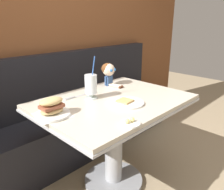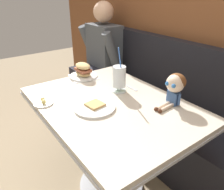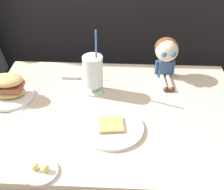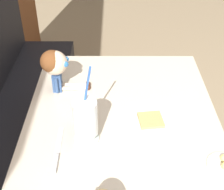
{
  "view_description": "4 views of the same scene",
  "coord_description": "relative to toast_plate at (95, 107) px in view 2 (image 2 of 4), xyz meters",
  "views": [
    {
      "loc": [
        -1.12,
        -0.9,
        1.31
      ],
      "look_at": [
        0.01,
        0.21,
        0.76
      ],
      "focal_mm": 36.14,
      "sensor_mm": 36.0,
      "label": 1
    },
    {
      "loc": [
        0.98,
        -0.52,
        1.4
      ],
      "look_at": [
        -0.01,
        0.19,
        0.79
      ],
      "focal_mm": 35.14,
      "sensor_mm": 36.0,
      "label": 2
    },
    {
      "loc": [
        0.05,
        -0.84,
        1.55
      ],
      "look_at": [
        -0.01,
        0.19,
        0.81
      ],
      "focal_mm": 49.04,
      "sensor_mm": 36.0,
      "label": 3
    },
    {
      "loc": [
        -0.98,
        0.22,
        1.6
      ],
      "look_at": [
        0.05,
        0.22,
        0.84
      ],
      "focal_mm": 51.25,
      "sensor_mm": 36.0,
      "label": 4
    }
  ],
  "objects": [
    {
      "name": "diner_patron",
      "position": [
        -0.99,
        0.7,
        -0.01
      ],
      "size": [
        0.55,
        0.48,
        0.81
      ],
      "color": "#4C5156",
      "rests_on": "booth_bench"
    },
    {
      "name": "butter_saucer",
      "position": [
        -0.23,
        -0.23,
        0.0
      ],
      "size": [
        0.12,
        0.12,
        0.04
      ],
      "color": "white",
      "rests_on": "diner_table"
    },
    {
      "name": "milkshake_glass",
      "position": [
        -0.1,
        0.26,
        0.09
      ],
      "size": [
        0.1,
        0.1,
        0.31
      ],
      "color": "silver",
      "rests_on": "diner_table"
    },
    {
      "name": "seated_doll",
      "position": [
        0.24,
        0.42,
        0.12
      ],
      "size": [
        0.12,
        0.22,
        0.2
      ],
      "color": "#385689",
      "rests_on": "diner_table"
    },
    {
      "name": "booth_bench",
      "position": [
        -0.0,
        0.75,
        -0.42
      ],
      "size": [
        2.6,
        0.48,
        1.0
      ],
      "color": "black",
      "rests_on": "ground"
    },
    {
      "name": "diner_table",
      "position": [
        -0.0,
        0.12,
        -0.21
      ],
      "size": [
        1.11,
        0.81,
        0.74
      ],
      "color": "beige",
      "rests_on": "ground"
    },
    {
      "name": "wood_panel_wall",
      "position": [
        -0.0,
        0.99,
        0.45
      ],
      "size": [
        4.4,
        0.08,
        2.4
      ],
      "primitive_type": "cube",
      "color": "brown",
      "rests_on": "ground"
    },
    {
      "name": "sandwich_plate",
      "position": [
        -0.47,
        0.19,
        0.04
      ],
      "size": [
        0.23,
        0.23,
        0.12
      ],
      "color": "white",
      "rests_on": "diner_table"
    },
    {
      "name": "butter_knife",
      "position": [
        -0.19,
        0.36,
        -0.0
      ],
      "size": [
        0.24,
        0.02,
        0.01
      ],
      "color": "silver",
      "rests_on": "diner_table"
    },
    {
      "name": "toast_plate",
      "position": [
        0.0,
        0.0,
        0.0
      ],
      "size": [
        0.25,
        0.25,
        0.03
      ],
      "color": "white",
      "rests_on": "diner_table"
    }
  ]
}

